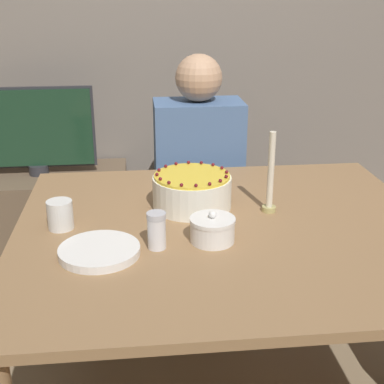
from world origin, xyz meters
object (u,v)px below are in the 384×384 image
(sugar_bowl, at_px, (212,229))
(person_man_blue_shirt, at_px, (199,202))
(cake, at_px, (192,191))
(sugar_shaker, at_px, (157,230))
(candle, at_px, (270,180))
(tv_monitor, at_px, (35,130))

(sugar_bowl, xyz_separation_m, person_man_blue_shirt, (0.07, 0.89, -0.28))
(cake, relative_size, sugar_shaker, 2.43)
(cake, distance_m, sugar_bowl, 0.28)
(cake, bearing_deg, candle, -14.54)
(cake, height_order, candle, candle)
(tv_monitor, bearing_deg, sugar_bowl, -59.44)
(sugar_bowl, relative_size, tv_monitor, 0.23)
(cake, xyz_separation_m, candle, (0.26, -0.07, 0.06))
(cake, xyz_separation_m, sugar_bowl, (0.03, -0.27, -0.02))
(sugar_shaker, bearing_deg, tv_monitor, 113.89)
(cake, height_order, person_man_blue_shirt, person_man_blue_shirt)
(sugar_shaker, height_order, tv_monitor, tv_monitor)
(sugar_shaker, relative_size, tv_monitor, 0.19)
(sugar_bowl, bearing_deg, candle, 42.49)
(tv_monitor, bearing_deg, person_man_blue_shirt, -23.12)
(candle, relative_size, person_man_blue_shirt, 0.23)
(candle, bearing_deg, cake, 165.46)
(sugar_bowl, bearing_deg, cake, 96.87)
(cake, xyz_separation_m, person_man_blue_shirt, (0.10, 0.62, -0.30))
(tv_monitor, bearing_deg, cake, -54.04)
(sugar_shaker, distance_m, person_man_blue_shirt, 0.99)
(sugar_shaker, relative_size, person_man_blue_shirt, 0.09)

